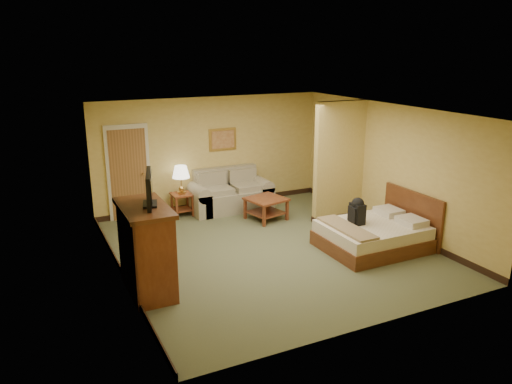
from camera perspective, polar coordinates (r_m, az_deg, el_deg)
floor at (r=9.49m, az=1.61°, el=-6.58°), size 6.00×6.00×0.00m
ceiling at (r=8.81m, az=1.74°, el=9.21°), size 6.00×6.00×0.00m
back_wall at (r=11.73m, az=-5.12°, el=4.48°), size 5.50×0.02×2.60m
left_wall at (r=8.21m, az=-15.63°, el=-1.20°), size 0.02×6.00×2.60m
right_wall at (r=10.58m, az=15.02°, el=2.69°), size 0.02×6.00×2.60m
partition at (r=10.92m, az=9.48°, el=3.44°), size 1.20×0.15×2.60m
door at (r=11.24m, az=-14.35°, el=2.10°), size 0.94×0.16×2.10m
baseboard at (r=12.03m, az=-4.95°, el=-1.32°), size 5.50×0.02×0.12m
loveseat at (r=11.69m, az=-2.96°, el=-0.52°), size 1.89×0.88×0.96m
side_table at (r=11.38m, az=-8.45°, el=-1.02°), size 0.46×0.46×0.51m
table_lamp at (r=11.20m, az=-8.58°, el=2.21°), size 0.39×0.39×0.64m
coffee_table at (r=10.97m, az=1.16°, el=-1.40°), size 0.92×0.92×0.49m
wall_picture at (r=11.75m, az=-3.81°, el=6.02°), size 0.67×0.04×0.52m
dresser at (r=7.85m, az=-12.43°, el=-6.38°), size 0.69×1.31×1.40m
tv at (r=7.57m, az=-12.12°, el=0.25°), size 0.29×0.81×0.51m
bed at (r=9.72m, az=13.45°, el=-4.72°), size 1.90×1.55×1.01m
backpack at (r=9.48m, az=11.52°, el=-2.03°), size 0.23×0.30×0.51m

